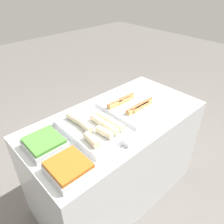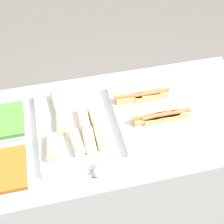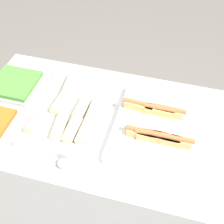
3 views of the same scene
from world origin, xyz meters
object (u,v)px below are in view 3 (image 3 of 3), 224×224
tray_side_back (16,87)px  serving_spoon_near (60,163)px  tray_hotdogs (151,127)px  tray_wraps (71,112)px

tray_side_back → serving_spoon_near: (0.40, -0.38, -0.02)m
tray_hotdogs → tray_side_back: (-0.75, 0.09, 0.00)m
tray_side_back → serving_spoon_near: tray_side_back is taller
tray_side_back → tray_hotdogs: bearing=-6.5°
tray_wraps → tray_side_back: bearing=164.7°
tray_wraps → serving_spoon_near: 0.29m
tray_hotdogs → tray_side_back: size_ratio=1.94×
tray_hotdogs → tray_wraps: bearing=-178.4°
tray_side_back → serving_spoon_near: size_ratio=1.19×
tray_wraps → tray_side_back: 0.36m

